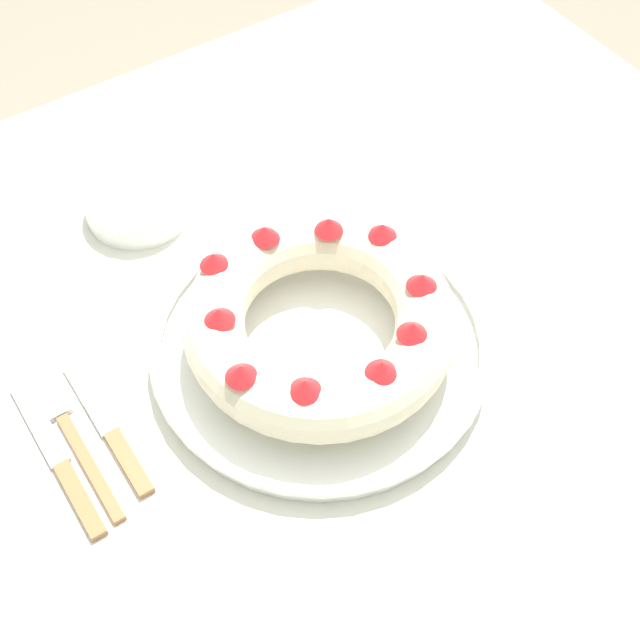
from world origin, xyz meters
The scene contains 8 objects.
ground_plane centered at (0.00, 0.00, 0.00)m, with size 8.00×8.00×0.00m, color gray.
dining_table centered at (0.00, 0.00, 0.65)m, with size 1.20×1.06×0.74m.
serving_dish centered at (-0.02, -0.01, 0.75)m, with size 0.35×0.35×0.03m.
bundt_cake centered at (-0.02, -0.01, 0.80)m, with size 0.27×0.27×0.08m.
fork centered at (-0.28, 0.04, 0.74)m, with size 0.02×0.18×0.01m.
serving_knife centered at (-0.30, 0.01, 0.74)m, with size 0.02×0.19×0.01m.
cake_knife centered at (-0.25, 0.02, 0.74)m, with size 0.02×0.17×0.01m.
side_bowl centered at (-0.09, 0.28, 0.75)m, with size 0.12×0.12×0.03m, color white.
Camera 1 is at (-0.32, -0.46, 1.50)m, focal length 50.00 mm.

